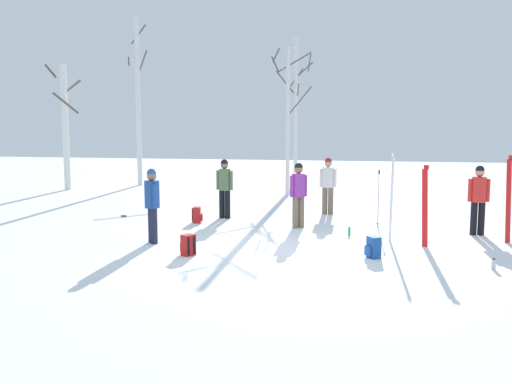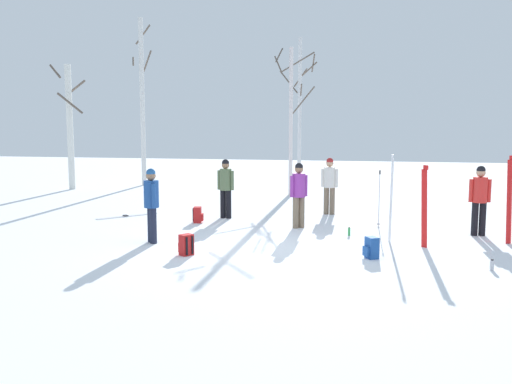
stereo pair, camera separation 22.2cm
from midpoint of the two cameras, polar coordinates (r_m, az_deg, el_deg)
name	(u,v)px [view 1 (the left image)]	position (r m, az deg, el deg)	size (l,w,h in m)	color
ground_plane	(273,249)	(12.05, 1.26, -5.93)	(60.00, 60.00, 0.00)	white
person_0	(479,195)	(14.41, 21.75, -0.34)	(0.52, 0.34, 1.72)	black
person_1	(328,182)	(16.66, 7.12, 1.04)	(0.52, 0.34, 1.72)	#72604C
person_2	(152,201)	(12.70, -11.25, -0.90)	(0.36, 0.43, 1.72)	#1E2338
person_3	(298,191)	(14.36, 4.00, 0.13)	(0.42, 0.37, 1.72)	#72604C
person_4	(225,185)	(15.83, -3.69, 0.77)	(0.51, 0.34, 1.72)	black
ski_pair_planted_0	(391,198)	(13.01, 13.45, -0.64)	(0.07, 0.21, 2.03)	white
ski_pair_planted_1	(509,200)	(13.68, 24.37, -0.74)	(0.19, 0.11, 2.02)	red
ski_pair_planted_2	(425,206)	(12.63, 16.69, -1.44)	(0.17, 0.12, 1.83)	red
ski_pair_lying_0	(125,216)	(16.65, -13.81, -2.48)	(1.37, 1.52, 0.05)	white
ski_poles_0	(378,197)	(14.88, 12.21, -0.47)	(0.07, 0.23, 1.51)	#B2B2BC
backpack_0	(197,215)	(15.26, -6.57, -2.40)	(0.32, 0.30, 0.44)	red
backpack_1	(373,248)	(11.43, 11.57, -5.68)	(0.34, 0.33, 0.44)	#1E4C99
backpack_2	(188,245)	(11.52, -7.64, -5.51)	(0.34, 0.33, 0.44)	red
water_bottle_0	(494,264)	(11.21, 22.97, -6.94)	(0.08, 0.08, 0.22)	silver
water_bottle_1	(349,231)	(13.65, 9.22, -4.04)	(0.06, 0.06, 0.22)	green
birch_tree_0	(65,125)	(24.15, -19.49, 6.64)	(1.47, 1.35, 5.17)	silver
birch_tree_1	(138,100)	(25.11, -12.43, 9.31)	(0.97, 0.96, 7.34)	silver
birch_tree_2	(296,110)	(24.16, 3.92, 8.56)	(1.63, 1.63, 6.43)	silver
birch_tree_3	(288,117)	(20.88, 3.05, 7.83)	(1.59, 1.58, 5.61)	silver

